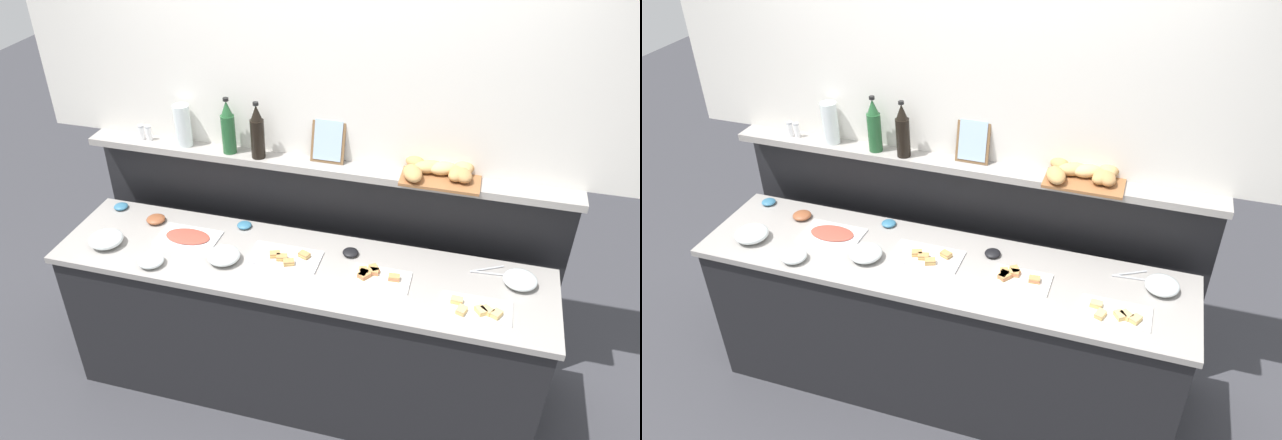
% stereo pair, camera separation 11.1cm
% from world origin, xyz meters
% --- Properties ---
extents(ground_plane, '(12.00, 12.00, 0.00)m').
position_xyz_m(ground_plane, '(0.00, 0.60, 0.00)').
color(ground_plane, '#38383D').
extents(buffet_counter, '(2.59, 0.61, 0.94)m').
position_xyz_m(buffet_counter, '(0.00, 0.00, 0.47)').
color(buffet_counter, black).
rests_on(buffet_counter, ground_plane).
extents(back_ledge_unit, '(2.71, 0.22, 1.32)m').
position_xyz_m(back_ledge_unit, '(0.00, 0.48, 0.69)').
color(back_ledge_unit, black).
rests_on(back_ledge_unit, ground_plane).
extents(upper_wall_panel, '(3.31, 0.08, 1.28)m').
position_xyz_m(upper_wall_panel, '(0.00, 0.51, 1.96)').
color(upper_wall_panel, white).
rests_on(upper_wall_panel, back_ledge_unit).
extents(sandwich_platter_front, '(0.37, 0.19, 0.04)m').
position_xyz_m(sandwich_platter_front, '(-0.08, 0.02, 0.95)').
color(sandwich_platter_front, silver).
rests_on(sandwich_platter_front, buffet_counter).
extents(sandwich_platter_rear, '(0.33, 0.17, 0.04)m').
position_xyz_m(sandwich_platter_rear, '(0.91, -0.12, 0.95)').
color(sandwich_platter_rear, white).
rests_on(sandwich_platter_rear, buffet_counter).
extents(sandwich_platter_side, '(0.29, 0.17, 0.04)m').
position_xyz_m(sandwich_platter_side, '(0.41, -0.01, 0.95)').
color(sandwich_platter_side, white).
rests_on(sandwich_platter_side, buffet_counter).
extents(cold_cuts_platter, '(0.33, 0.21, 0.02)m').
position_xyz_m(cold_cuts_platter, '(-0.64, 0.05, 0.95)').
color(cold_cuts_platter, white).
rests_on(cold_cuts_platter, buffet_counter).
extents(glass_bowl_large, '(0.18, 0.18, 0.07)m').
position_xyz_m(glass_bowl_large, '(-1.04, -0.11, 0.97)').
color(glass_bowl_large, silver).
rests_on(glass_bowl_large, buffet_counter).
extents(glass_bowl_medium, '(0.17, 0.17, 0.07)m').
position_xyz_m(glass_bowl_medium, '(-0.38, -0.08, 0.97)').
color(glass_bowl_medium, silver).
rests_on(glass_bowl_medium, buffet_counter).
extents(glass_bowl_small, '(0.17, 0.17, 0.07)m').
position_xyz_m(glass_bowl_small, '(1.10, 0.13, 0.97)').
color(glass_bowl_small, silver).
rests_on(glass_bowl_small, buffet_counter).
extents(glass_bowl_extra, '(0.13, 0.13, 0.05)m').
position_xyz_m(glass_bowl_extra, '(-0.72, -0.21, 0.96)').
color(glass_bowl_extra, silver).
rests_on(glass_bowl_extra, buffet_counter).
extents(condiment_bowl_dark, '(0.08, 0.08, 0.03)m').
position_xyz_m(condiment_bowl_dark, '(0.24, 0.15, 0.95)').
color(condiment_bowl_dark, black).
rests_on(condiment_bowl_dark, buffet_counter).
extents(condiment_bowl_cream, '(0.08, 0.08, 0.03)m').
position_xyz_m(condiment_bowl_cream, '(-0.39, 0.24, 0.95)').
color(condiment_bowl_cream, teal).
rests_on(condiment_bowl_cream, buffet_counter).
extents(condiment_bowl_teal, '(0.11, 0.11, 0.04)m').
position_xyz_m(condiment_bowl_teal, '(-0.89, 0.15, 0.96)').
color(condiment_bowl_teal, brown).
rests_on(condiment_bowl_teal, buffet_counter).
extents(condiment_bowl_red, '(0.08, 0.08, 0.03)m').
position_xyz_m(condiment_bowl_red, '(-1.16, 0.23, 0.95)').
color(condiment_bowl_red, teal).
rests_on(condiment_bowl_red, buffet_counter).
extents(serving_tongs, '(0.19, 0.10, 0.01)m').
position_xyz_m(serving_tongs, '(0.94, 0.19, 0.94)').
color(serving_tongs, '#B7BABF').
rests_on(serving_tongs, buffet_counter).
extents(wine_bottle_green, '(0.08, 0.08, 0.32)m').
position_xyz_m(wine_bottle_green, '(-0.51, 0.39, 1.46)').
color(wine_bottle_green, '#23562D').
rests_on(wine_bottle_green, back_ledge_unit).
extents(wine_bottle_dark, '(0.08, 0.08, 0.32)m').
position_xyz_m(wine_bottle_dark, '(-0.33, 0.38, 1.46)').
color(wine_bottle_dark, black).
rests_on(wine_bottle_dark, back_ledge_unit).
extents(salt_shaker, '(0.03, 0.03, 0.09)m').
position_xyz_m(salt_shaker, '(-1.05, 0.41, 1.36)').
color(salt_shaker, white).
rests_on(salt_shaker, back_ledge_unit).
extents(pepper_shaker, '(0.03, 0.03, 0.09)m').
position_xyz_m(pepper_shaker, '(-1.00, 0.41, 1.36)').
color(pepper_shaker, white).
rests_on(pepper_shaker, back_ledge_unit).
extents(bread_basket, '(0.42, 0.33, 0.08)m').
position_xyz_m(bread_basket, '(0.66, 0.42, 1.36)').
color(bread_basket, brown).
rests_on(bread_basket, back_ledge_unit).
extents(framed_picture, '(0.18, 0.07, 0.24)m').
position_xyz_m(framed_picture, '(0.04, 0.45, 1.44)').
color(framed_picture, brown).
rests_on(framed_picture, back_ledge_unit).
extents(water_carafe, '(0.09, 0.09, 0.24)m').
position_xyz_m(water_carafe, '(-0.78, 0.41, 1.44)').
color(water_carafe, silver).
rests_on(water_carafe, back_ledge_unit).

